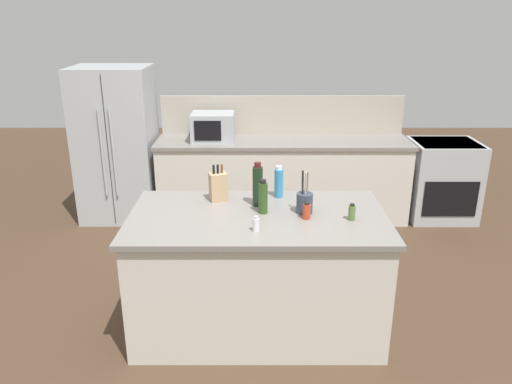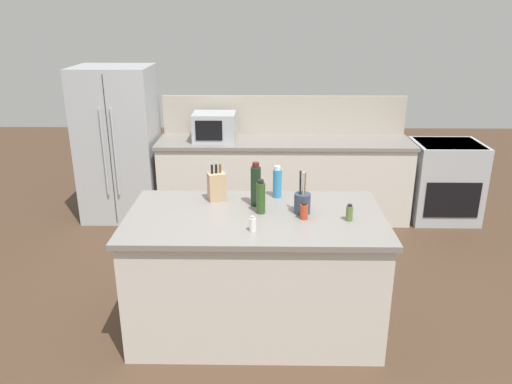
# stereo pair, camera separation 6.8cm
# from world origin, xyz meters

# --- Properties ---
(ground_plane) EXTENTS (14.00, 14.00, 0.00)m
(ground_plane) POSITION_xyz_m (0.00, 0.00, 0.00)
(ground_plane) COLOR #473323
(back_counter_run) EXTENTS (2.91, 0.66, 0.94)m
(back_counter_run) POSITION_xyz_m (0.30, 2.20, 0.47)
(back_counter_run) COLOR beige
(back_counter_run) RESTS_ON ground_plane
(wall_backsplash) EXTENTS (2.87, 0.03, 0.46)m
(wall_backsplash) POSITION_xyz_m (0.30, 2.52, 1.17)
(wall_backsplash) COLOR #B2A899
(wall_backsplash) RESTS_ON back_counter_run
(kitchen_island) EXTENTS (1.88, 1.03, 0.94)m
(kitchen_island) POSITION_xyz_m (0.00, 0.00, 0.47)
(kitchen_island) COLOR beige
(kitchen_island) RESTS_ON ground_plane
(refrigerator) EXTENTS (0.85, 0.75, 1.76)m
(refrigerator) POSITION_xyz_m (-1.62, 2.25, 0.88)
(refrigerator) COLOR #ADB2B7
(refrigerator) RESTS_ON ground_plane
(range_oven) EXTENTS (0.76, 0.65, 0.92)m
(range_oven) POSITION_xyz_m (2.17, 2.20, 0.47)
(range_oven) COLOR #ADB2B7
(range_oven) RESTS_ON ground_plane
(microwave) EXTENTS (0.48, 0.39, 0.32)m
(microwave) POSITION_xyz_m (-0.50, 2.20, 1.10)
(microwave) COLOR #ADB2B7
(microwave) RESTS_ON back_counter_run
(knife_block) EXTENTS (0.16, 0.14, 0.29)m
(knife_block) POSITION_xyz_m (-0.31, 0.30, 1.05)
(knife_block) COLOR tan
(knife_block) RESTS_ON kitchen_island
(utensil_crock) EXTENTS (0.12, 0.12, 0.32)m
(utensil_crock) POSITION_xyz_m (0.34, 0.05, 1.02)
(utensil_crock) COLOR #333D4C
(utensil_crock) RESTS_ON kitchen_island
(olive_oil_bottle) EXTENTS (0.07, 0.07, 0.26)m
(olive_oil_bottle) POSITION_xyz_m (0.04, 0.04, 1.06)
(olive_oil_bottle) COLOR #2D4C1E
(olive_oil_bottle) RESTS_ON kitchen_island
(spice_jar_oregano) EXTENTS (0.05, 0.05, 0.12)m
(spice_jar_oregano) POSITION_xyz_m (0.67, -0.09, 1.00)
(spice_jar_oregano) COLOR #567038
(spice_jar_oregano) RESTS_ON kitchen_island
(salt_shaker) EXTENTS (0.05, 0.05, 0.11)m
(salt_shaker) POSITION_xyz_m (-0.01, -0.28, 0.99)
(salt_shaker) COLOR silver
(salt_shaker) RESTS_ON kitchen_island
(wine_bottle) EXTENTS (0.08, 0.08, 0.34)m
(wine_bottle) POSITION_xyz_m (-0.00, 0.19, 1.10)
(wine_bottle) COLOR black
(wine_bottle) RESTS_ON kitchen_island
(spice_jar_paprika) EXTENTS (0.06, 0.06, 0.12)m
(spice_jar_paprika) POSITION_xyz_m (0.35, -0.07, 1.00)
(spice_jar_paprika) COLOR #B73D1E
(spice_jar_paprika) RESTS_ON kitchen_island
(dish_soap_bottle) EXTENTS (0.07, 0.07, 0.26)m
(dish_soap_bottle) POSITION_xyz_m (0.17, 0.38, 1.06)
(dish_soap_bottle) COLOR #3384BC
(dish_soap_bottle) RESTS_ON kitchen_island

